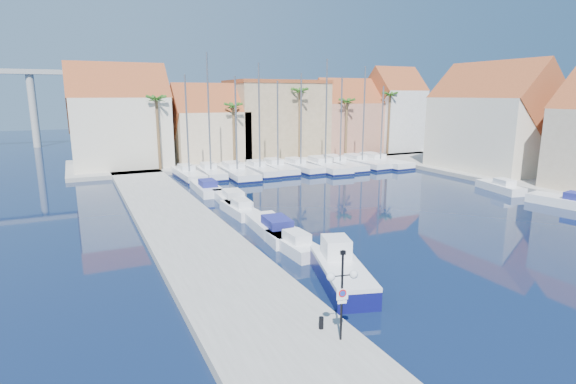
# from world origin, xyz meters

# --- Properties ---
(ground) EXTENTS (260.00, 260.00, 0.00)m
(ground) POSITION_xyz_m (0.00, 0.00, 0.00)
(ground) COLOR black
(ground) RESTS_ON ground
(quay_west) EXTENTS (6.00, 77.00, 0.50)m
(quay_west) POSITION_xyz_m (-9.00, 13.50, 0.25)
(quay_west) COLOR gray
(quay_west) RESTS_ON ground
(shore_north) EXTENTS (54.00, 16.00, 0.50)m
(shore_north) POSITION_xyz_m (10.00, 48.00, 0.25)
(shore_north) COLOR gray
(shore_north) RESTS_ON ground
(shore_east) EXTENTS (12.00, 60.00, 0.50)m
(shore_east) POSITION_xyz_m (32.00, 15.00, 0.25)
(shore_east) COLOR gray
(shore_east) RESTS_ON ground
(lamp_post) EXTENTS (1.23, 0.51, 3.68)m
(lamp_post) POSITION_xyz_m (-7.00, -2.79, 2.92)
(lamp_post) COLOR black
(lamp_post) RESTS_ON quay_west
(bollard) EXTENTS (0.20, 0.20, 0.50)m
(bollard) POSITION_xyz_m (-7.27, -1.73, 0.75)
(bollard) COLOR black
(bollard) RESTS_ON quay_west
(fishing_boat) EXTENTS (3.88, 6.69, 2.22)m
(fishing_boat) POSITION_xyz_m (-3.55, 2.70, 0.74)
(fishing_boat) COLOR #0D0F50
(fishing_boat) RESTS_ON ground
(motorboat_west_0) EXTENTS (1.89, 5.31, 1.40)m
(motorboat_west_0) POSITION_xyz_m (-3.55, 8.42, 0.51)
(motorboat_west_0) COLOR white
(motorboat_west_0) RESTS_ON ground
(motorboat_west_1) EXTENTS (2.76, 7.28, 1.40)m
(motorboat_west_1) POSITION_xyz_m (-3.24, 12.15, 0.51)
(motorboat_west_1) COLOR white
(motorboat_west_1) RESTS_ON ground
(motorboat_west_2) EXTENTS (1.82, 5.19, 1.40)m
(motorboat_west_2) POSITION_xyz_m (-3.70, 18.37, 0.51)
(motorboat_west_2) COLOR white
(motorboat_west_2) RESTS_ON ground
(motorboat_west_3) EXTENTS (2.66, 6.94, 1.40)m
(motorboat_west_3) POSITION_xyz_m (-3.08, 22.21, 0.51)
(motorboat_west_3) COLOR white
(motorboat_west_3) RESTS_ON ground
(motorboat_west_4) EXTENTS (2.41, 6.79, 1.40)m
(motorboat_west_4) POSITION_xyz_m (-3.78, 28.16, 0.51)
(motorboat_west_4) COLOR white
(motorboat_west_4) RESTS_ON ground
(motorboat_east_0) EXTENTS (3.64, 7.49, 1.40)m
(motorboat_east_0) POSITION_xyz_m (24.02, 7.80, 0.51)
(motorboat_east_0) COLOR white
(motorboat_east_0) RESTS_ON ground
(motorboat_east_1) EXTENTS (2.92, 5.90, 1.40)m
(motorboat_east_1) POSITION_xyz_m (23.98, 15.40, 0.51)
(motorboat_east_1) COLOR white
(motorboat_east_1) RESTS_ON ground
(sailboat_0) EXTENTS (2.49, 8.69, 12.11)m
(sailboat_0) POSITION_xyz_m (-3.70, 36.50, 0.60)
(sailboat_0) COLOR white
(sailboat_0) RESTS_ON ground
(sailboat_1) EXTENTS (2.62, 8.67, 14.66)m
(sailboat_1) POSITION_xyz_m (-0.96, 36.77, 0.65)
(sailboat_1) COLOR white
(sailboat_1) RESTS_ON ground
(sailboat_2) EXTENTS (3.38, 11.26, 12.01)m
(sailboat_2) POSITION_xyz_m (2.01, 35.78, 0.56)
(sailboat_2) COLOR white
(sailboat_2) RESTS_ON ground
(sailboat_3) EXTENTS (2.41, 9.00, 13.64)m
(sailboat_3) POSITION_xyz_m (5.13, 36.04, 0.62)
(sailboat_3) COLOR white
(sailboat_3) RESTS_ON ground
(sailboat_4) EXTENTS (3.02, 9.92, 11.56)m
(sailboat_4) POSITION_xyz_m (7.88, 36.63, 0.57)
(sailboat_4) COLOR white
(sailboat_4) RESTS_ON ground
(sailboat_5) EXTENTS (3.05, 9.46, 12.52)m
(sailboat_5) POSITION_xyz_m (10.87, 36.05, 0.60)
(sailboat_5) COLOR white
(sailboat_5) RESTS_ON ground
(sailboat_6) EXTENTS (3.86, 11.70, 14.32)m
(sailboat_6) POSITION_xyz_m (14.24, 35.45, 0.58)
(sailboat_6) COLOR white
(sailboat_6) RESTS_ON ground
(sailboat_7) EXTENTS (2.98, 11.12, 12.18)m
(sailboat_7) POSITION_xyz_m (16.82, 35.96, 0.57)
(sailboat_7) COLOR white
(sailboat_7) RESTS_ON ground
(sailboat_8) EXTENTS (3.50, 10.41, 13.57)m
(sailboat_8) POSITION_xyz_m (20.23, 35.65, 0.59)
(sailboat_8) COLOR white
(sailboat_8) RESTS_ON ground
(sailboat_9) EXTENTS (3.79, 12.04, 11.03)m
(sailboat_9) POSITION_xyz_m (23.23, 35.59, 0.55)
(sailboat_9) COLOR white
(sailboat_9) RESTS_ON ground
(building_0) EXTENTS (12.30, 9.00, 13.50)m
(building_0) POSITION_xyz_m (-10.00, 47.00, 6.52)
(building_0) COLOR beige
(building_0) RESTS_ON shore_north
(building_1) EXTENTS (10.30, 8.00, 11.00)m
(building_1) POSITION_xyz_m (2.00, 47.00, 5.30)
(building_1) COLOR #CAB08E
(building_1) RESTS_ON shore_north
(building_2) EXTENTS (14.20, 10.20, 11.50)m
(building_2) POSITION_xyz_m (13.00, 48.00, 6.26)
(building_2) COLOR #9A845E
(building_2) RESTS_ON shore_north
(building_3) EXTENTS (10.30, 8.00, 12.00)m
(building_3) POSITION_xyz_m (25.00, 47.00, 5.86)
(building_3) COLOR #B17259
(building_3) RESTS_ON shore_north
(building_4) EXTENTS (8.30, 8.00, 14.00)m
(building_4) POSITION_xyz_m (34.00, 46.00, 6.97)
(building_4) COLOR silver
(building_4) RESTS_ON shore_north
(building_6) EXTENTS (9.00, 14.30, 13.50)m
(building_6) POSITION_xyz_m (32.00, 24.00, 6.52)
(building_6) COLOR beige
(building_6) RESTS_ON shore_east
(palm_0) EXTENTS (2.60, 2.60, 10.15)m
(palm_0) POSITION_xyz_m (-6.00, 42.00, 9.08)
(palm_0) COLOR brown
(palm_0) RESTS_ON shore_north
(palm_1) EXTENTS (2.60, 2.60, 9.15)m
(palm_1) POSITION_xyz_m (4.00, 42.00, 8.14)
(palm_1) COLOR brown
(palm_1) RESTS_ON shore_north
(palm_2) EXTENTS (2.60, 2.60, 11.15)m
(palm_2) POSITION_xyz_m (14.00, 42.00, 10.02)
(palm_2) COLOR brown
(palm_2) RESTS_ON shore_north
(palm_3) EXTENTS (2.60, 2.60, 9.65)m
(palm_3) POSITION_xyz_m (22.00, 42.00, 8.61)
(palm_3) COLOR brown
(palm_3) RESTS_ON shore_north
(palm_4) EXTENTS (2.60, 2.60, 10.65)m
(palm_4) POSITION_xyz_m (30.00, 42.00, 9.55)
(palm_4) COLOR brown
(palm_4) RESTS_ON shore_north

